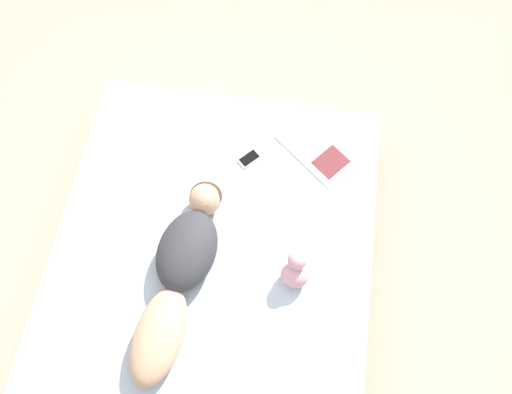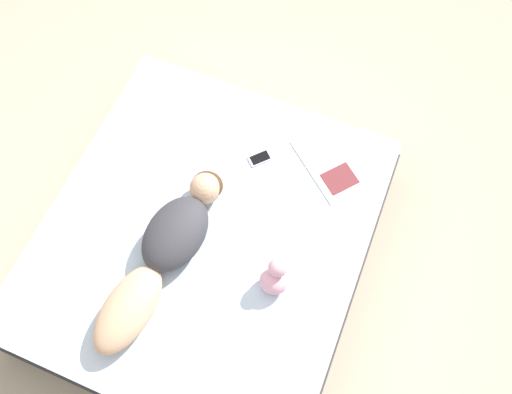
{
  "view_description": "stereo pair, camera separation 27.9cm",
  "coord_description": "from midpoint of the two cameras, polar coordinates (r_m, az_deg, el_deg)",
  "views": [
    {
      "loc": [
        0.38,
        -0.88,
        3.27
      ],
      "look_at": [
        0.2,
        0.29,
        0.57
      ],
      "focal_mm": 35.0,
      "sensor_mm": 36.0,
      "label": 1
    },
    {
      "loc": [
        0.65,
        -0.81,
        3.27
      ],
      "look_at": [
        0.2,
        0.29,
        0.57
      ],
      "focal_mm": 35.0,
      "sensor_mm": 36.0,
      "label": 2
    }
  ],
  "objects": [
    {
      "name": "bed",
      "position": [
        3.17,
        -2.93,
        -5.77
      ],
      "size": [
        1.89,
        2.08,
        0.52
      ],
      "color": "#383333",
      "rests_on": "ground_plane"
    },
    {
      "name": "open_magazine",
      "position": [
        3.14,
        10.91,
        3.47
      ],
      "size": [
        0.55,
        0.53,
        0.01
      ],
      "rotation": [
        0.0,
        0.0,
        -0.69
      ],
      "color": "silver",
      "rests_on": "bed"
    },
    {
      "name": "cell_phone",
      "position": [
        3.1,
        3.02,
        4.2
      ],
      "size": [
        0.15,
        0.16,
        0.01
      ],
      "rotation": [
        0.0,
        0.0,
        -0.75
      ],
      "color": "silver",
      "rests_on": "bed"
    },
    {
      "name": "ground_plane",
      "position": [
        3.41,
        -2.72,
        -7.11
      ],
      "size": [
        12.0,
        12.0,
        0.0
      ],
      "primitive_type": "plane",
      "color": "#B7A88E"
    },
    {
      "name": "plush_toy",
      "position": [
        2.74,
        5.07,
        -9.52
      ],
      "size": [
        0.16,
        0.18,
        0.22
      ],
      "color": "#DB9EB2",
      "rests_on": "bed"
    },
    {
      "name": "person",
      "position": [
        2.79,
        -7.64,
        -6.53
      ],
      "size": [
        0.4,
        1.19,
        0.21
      ],
      "rotation": [
        0.0,
        0.0,
        -0.11
      ],
      "color": "tan",
      "rests_on": "bed"
    }
  ]
}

